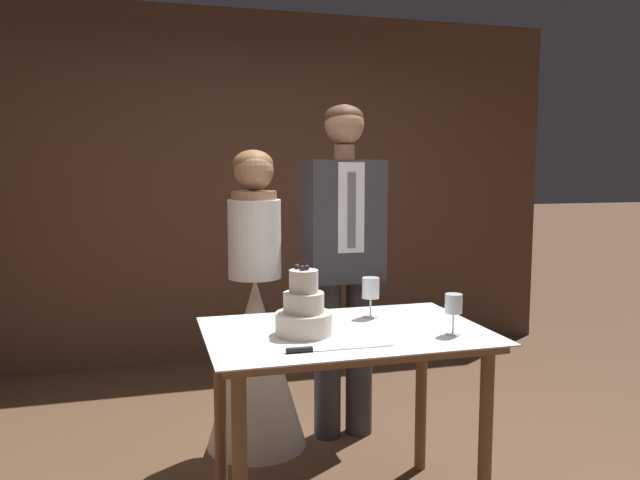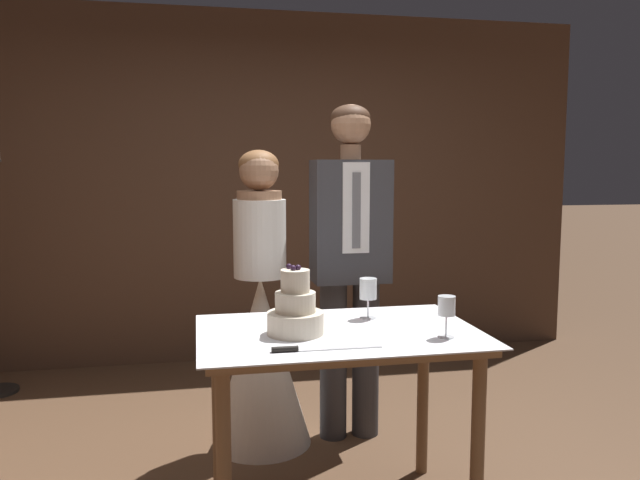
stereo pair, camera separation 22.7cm
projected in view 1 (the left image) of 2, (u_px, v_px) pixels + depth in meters
The scene contains 8 objects.
wall_back at pixel (253, 188), 4.87m from camera, with size 4.99×0.12×2.69m, color #513828.
cake_table at pixel (345, 356), 2.64m from camera, with size 1.17×0.79×0.83m.
tiered_cake at pixel (304, 311), 2.54m from camera, with size 0.23×0.23×0.29m.
cake_knife at pixel (320, 349), 2.32m from camera, with size 0.42×0.03×0.02m.
wine_glass_near at pixel (371, 290), 2.83m from camera, with size 0.08×0.08×0.18m.
wine_glass_middle at pixel (454, 306), 2.53m from camera, with size 0.07×0.07×0.17m.
bride at pixel (256, 339), 3.34m from camera, with size 0.54×0.54×1.60m.
groom at pixel (344, 253), 3.42m from camera, with size 0.41×0.25×1.84m.
Camera 1 is at (-0.81, -2.52, 1.51)m, focal length 35.00 mm.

